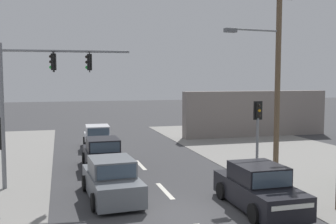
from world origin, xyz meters
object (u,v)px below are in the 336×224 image
Objects in this scene: pedestal_signal_right_kerb at (258,126)px; sedan_oncoming_near at (112,180)px; utility_pole_midground_right at (275,68)px; sedan_oncoming_mid at (258,189)px; sedan_kerbside_parked at (103,155)px; traffic_signal_mast at (35,89)px; hatchback_crossing_left at (97,138)px.

pedestal_signal_right_kerb is 7.04m from sedan_oncoming_near.
sedan_oncoming_mid is at bearing -125.72° from utility_pole_midground_right.
sedan_oncoming_mid is (4.84, -2.52, 0.00)m from sedan_oncoming_near.
sedan_kerbside_parked is 5.13m from sedan_oncoming_near.
traffic_signal_mast is 5.03m from sedan_oncoming_near.
sedan_oncoming_near is 5.46m from sedan_oncoming_mid.
sedan_oncoming_mid is at bearing -32.41° from traffic_signal_mast.
utility_pole_midground_right reaches higher than pedestal_signal_right_kerb.
sedan_oncoming_mid is (-3.25, -4.51, -4.38)m from utility_pole_midground_right.
hatchback_crossing_left is at bearing 69.45° from traffic_signal_mast.
sedan_kerbside_parked is at bearing 158.30° from utility_pole_midground_right.
utility_pole_midground_right is 9.41m from sedan_oncoming_near.
sedan_kerbside_parked is 6.09m from hatchback_crossing_left.
sedan_oncoming_mid is at bearing -72.48° from hatchback_crossing_left.
pedestal_signal_right_kerb is 11.98m from hatchback_crossing_left.
utility_pole_midground_right is at bearing 54.28° from sedan_oncoming_mid.
sedan_oncoming_near is (-6.74, -1.12, -1.71)m from pedestal_signal_right_kerb.
sedan_kerbside_parked is 0.98× the size of sedan_oncoming_near.
hatchback_crossing_left is 11.22m from sedan_oncoming_near.
sedan_kerbside_parked is at bearing 148.49° from pedestal_signal_right_kerb.
utility_pole_midground_right reaches higher than sedan_kerbside_parked.
utility_pole_midground_right reaches higher than hatchback_crossing_left.
sedan_kerbside_parked is (-6.52, 4.00, -1.71)m from pedestal_signal_right_kerb.
traffic_signal_mast reaches higher than pedestal_signal_right_kerb.
pedestal_signal_right_kerb is at bearing -7.25° from traffic_signal_mast.
sedan_kerbside_parked and sedan_oncoming_near have the same top height.
pedestal_signal_right_kerb is 0.84× the size of sedan_oncoming_mid.
sedan_oncoming_near is 1.02× the size of sedan_oncoming_mid.
utility_pole_midground_right is 7.08m from sedan_oncoming_mid.
sedan_oncoming_mid is (7.66, -4.86, -3.44)m from traffic_signal_mast.
sedan_oncoming_near is (-0.50, -11.21, 0.00)m from hatchback_crossing_left.
pedestal_signal_right_kerb is at bearing 9.47° from sedan_oncoming_near.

